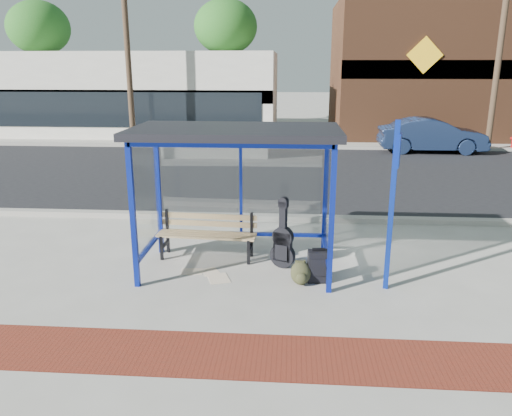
# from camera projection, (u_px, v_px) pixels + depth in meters

# --- Properties ---
(ground) EXTENTS (120.00, 120.00, 0.00)m
(ground) POSITION_uv_depth(u_px,v_px,m) (237.00, 270.00, 8.51)
(ground) COLOR #B2ADA0
(ground) RESTS_ON ground
(brick_paver_strip) EXTENTS (60.00, 1.00, 0.01)m
(brick_paver_strip) POSITION_uv_depth(u_px,v_px,m) (214.00, 354.00, 6.01)
(brick_paver_strip) COLOR maroon
(brick_paver_strip) RESTS_ON ground
(curb_near) EXTENTS (60.00, 0.25, 0.12)m
(curb_near) POSITION_uv_depth(u_px,v_px,m) (251.00, 217.00, 11.27)
(curb_near) COLOR gray
(curb_near) RESTS_ON ground
(street_asphalt) EXTENTS (60.00, 10.00, 0.00)m
(street_asphalt) POSITION_uv_depth(u_px,v_px,m) (264.00, 173.00, 16.18)
(street_asphalt) COLOR black
(street_asphalt) RESTS_ON ground
(curb_far) EXTENTS (60.00, 0.25, 0.12)m
(curb_far) POSITION_uv_depth(u_px,v_px,m) (271.00, 147.00, 21.06)
(curb_far) COLOR gray
(curb_far) RESTS_ON ground
(far_sidewalk) EXTENTS (60.00, 4.00, 0.01)m
(far_sidewalk) POSITION_uv_depth(u_px,v_px,m) (273.00, 142.00, 22.89)
(far_sidewalk) COLOR #B2ADA0
(far_sidewalk) RESTS_ON ground
(bus_shelter) EXTENTS (3.30, 1.80, 2.42)m
(bus_shelter) POSITION_uv_depth(u_px,v_px,m) (236.00, 149.00, 8.01)
(bus_shelter) COLOR #0D2098
(bus_shelter) RESTS_ON ground
(storefront_white) EXTENTS (18.00, 6.04, 4.00)m
(storefront_white) POSITION_uv_depth(u_px,v_px,m) (102.00, 93.00, 25.83)
(storefront_white) COLOR silver
(storefront_white) RESTS_ON ground
(storefront_brown) EXTENTS (10.00, 7.08, 6.40)m
(storefront_brown) POSITION_uv_depth(u_px,v_px,m) (436.00, 69.00, 24.81)
(storefront_brown) COLOR #59331E
(storefront_brown) RESTS_ON ground
(tree_left) EXTENTS (3.60, 3.60, 7.03)m
(tree_left) POSITION_uv_depth(u_px,v_px,m) (39.00, 29.00, 29.08)
(tree_left) COLOR #4C3826
(tree_left) RESTS_ON ground
(tree_mid) EXTENTS (3.60, 3.60, 7.03)m
(tree_mid) POSITION_uv_depth(u_px,v_px,m) (226.00, 28.00, 28.32)
(tree_mid) COLOR #4C3826
(tree_mid) RESTS_ON ground
(tree_right) EXTENTS (3.60, 3.60, 7.03)m
(tree_right) POSITION_uv_depth(u_px,v_px,m) (507.00, 26.00, 27.24)
(tree_right) COLOR #4C3826
(tree_right) RESTS_ON ground
(utility_pole_west) EXTENTS (1.60, 0.24, 8.00)m
(utility_pole_west) POSITION_uv_depth(u_px,v_px,m) (127.00, 47.00, 20.65)
(utility_pole_west) COLOR #4C3826
(utility_pole_west) RESTS_ON ground
(utility_pole_east) EXTENTS (1.60, 0.24, 8.00)m
(utility_pole_east) POSITION_uv_depth(u_px,v_px,m) (500.00, 46.00, 19.61)
(utility_pole_east) COLOR #4C3826
(utility_pole_east) RESTS_ON ground
(bench) EXTENTS (1.79, 0.54, 0.84)m
(bench) POSITION_uv_depth(u_px,v_px,m) (207.00, 232.00, 8.97)
(bench) COLOR black
(bench) RESTS_ON ground
(guitar_bag) EXTENTS (0.44, 0.27, 1.18)m
(guitar_bag) POSITION_uv_depth(u_px,v_px,m) (283.00, 243.00, 8.52)
(guitar_bag) COLOR black
(guitar_bag) RESTS_ON ground
(suitcase) EXTENTS (0.35, 0.25, 0.57)m
(suitcase) POSITION_uv_depth(u_px,v_px,m) (318.00, 266.00, 7.98)
(suitcase) COLOR black
(suitcase) RESTS_ON ground
(backpack) EXTENTS (0.34, 0.32, 0.39)m
(backpack) POSITION_uv_depth(u_px,v_px,m) (301.00, 274.00, 7.90)
(backpack) COLOR #2E2E1A
(backpack) RESTS_ON ground
(sign_post) EXTENTS (0.15, 0.32, 2.62)m
(sign_post) POSITION_uv_depth(u_px,v_px,m) (393.00, 197.00, 7.41)
(sign_post) COLOR #0D2998
(sign_post) RESTS_ON ground
(newspaper_a) EXTENTS (0.44, 0.50, 0.01)m
(newspaper_a) POSITION_uv_depth(u_px,v_px,m) (219.00, 278.00, 8.16)
(newspaper_a) COLOR white
(newspaper_a) RESTS_ON ground
(newspaper_b) EXTENTS (0.40, 0.43, 0.01)m
(newspaper_b) POSITION_uv_depth(u_px,v_px,m) (210.00, 272.00, 8.43)
(newspaper_b) COLOR white
(newspaper_b) RESTS_ON ground
(newspaper_c) EXTENTS (0.39, 0.32, 0.01)m
(newspaper_c) POSITION_uv_depth(u_px,v_px,m) (192.00, 272.00, 8.43)
(newspaper_c) COLOR white
(newspaper_c) RESTS_ON ground
(parked_car) EXTENTS (4.17, 1.51, 1.37)m
(parked_car) POSITION_uv_depth(u_px,v_px,m) (432.00, 135.00, 19.90)
(parked_car) COLOR #192847
(parked_car) RESTS_ON ground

